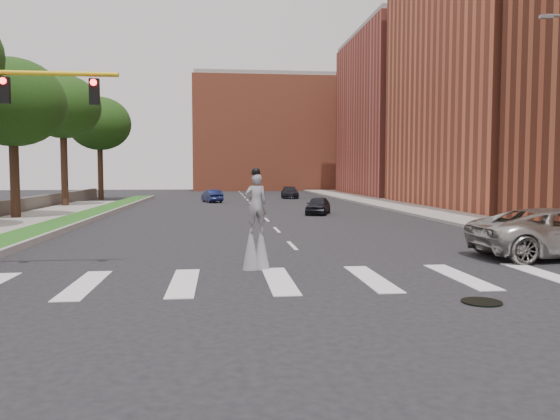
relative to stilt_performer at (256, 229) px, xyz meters
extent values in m
plane|color=black|center=(1.80, -2.84, -1.25)|extent=(160.00, 160.00, 0.00)
cube|color=#1C5117|center=(-9.70, 17.16, -1.12)|extent=(2.00, 60.00, 0.25)
cube|color=gray|center=(-8.65, 17.16, -1.11)|extent=(0.20, 60.00, 0.28)
cube|color=gray|center=(14.30, 22.16, -1.16)|extent=(5.00, 90.00, 0.18)
cylinder|color=black|center=(4.80, -4.84, -1.23)|extent=(0.90, 0.90, 0.04)
cube|color=#BF5A3C|center=(23.80, 27.16, 10.75)|extent=(16.00, 22.00, 24.00)
cube|color=#B25041|center=(23.80, 51.16, 8.75)|extent=(16.00, 22.00, 20.00)
cube|color=#BF5A3C|center=(7.80, 75.16, 7.75)|extent=(26.00, 14.00, 18.00)
cube|color=slate|center=(11.10, 3.16, 7.50)|extent=(0.50, 0.18, 0.12)
cylinder|color=gold|center=(-6.60, 0.16, 4.55)|extent=(5.20, 0.14, 0.14)
cube|color=black|center=(-7.20, 0.16, 4.05)|extent=(0.28, 0.18, 0.75)
cylinder|color=#FF0C0C|center=(-7.20, 0.06, 4.30)|extent=(0.18, 0.06, 0.18)
cube|color=black|center=(-4.70, 0.16, 4.05)|extent=(0.28, 0.18, 0.75)
cylinder|color=#FF0C0C|center=(-4.70, 0.06, 4.30)|extent=(0.18, 0.06, 0.18)
cylinder|color=black|center=(0.16, 0.03, -0.69)|extent=(0.07, 0.07, 1.11)
cylinder|color=black|center=(-0.16, -0.03, -0.69)|extent=(0.07, 0.07, 1.11)
cone|color=slate|center=(0.16, 0.03, -0.55)|extent=(0.52, 0.52, 1.38)
cone|color=slate|center=(-0.16, -0.03, -0.55)|extent=(0.52, 0.52, 1.38)
imported|color=slate|center=(0.00, 0.00, 0.76)|extent=(0.72, 0.53, 1.80)
sphere|color=black|center=(0.00, 0.00, 1.72)|extent=(0.26, 0.26, 0.26)
cylinder|color=black|center=(0.00, 0.00, 1.67)|extent=(0.34, 0.34, 0.02)
cube|color=gold|center=(-0.02, 0.14, 1.26)|extent=(0.22, 0.05, 0.10)
imported|color=black|center=(5.75, 21.10, -0.62)|extent=(2.52, 3.93, 1.25)
imported|color=#151D4A|center=(-1.86, 37.18, -0.63)|extent=(2.26, 3.96, 1.23)
imported|color=black|center=(6.74, 44.49, -0.60)|extent=(2.08, 4.58, 1.30)
cylinder|color=black|center=(-13.58, 18.59, 1.56)|extent=(0.56, 0.56, 5.61)
ellipsoid|color=black|center=(-13.58, 18.59, 5.94)|extent=(6.29, 6.29, 5.35)
cylinder|color=black|center=(-13.89, 30.54, 2.15)|extent=(0.56, 0.56, 6.80)
ellipsoid|color=black|center=(-13.89, 30.54, 7.09)|extent=(6.13, 6.13, 5.21)
cylinder|color=black|center=(-13.51, 42.50, 1.94)|extent=(0.56, 0.56, 6.37)
ellipsoid|color=black|center=(-13.51, 42.50, 6.75)|extent=(6.50, 6.50, 5.52)
camera|label=1|loc=(-1.08, -16.43, 1.72)|focal=35.00mm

